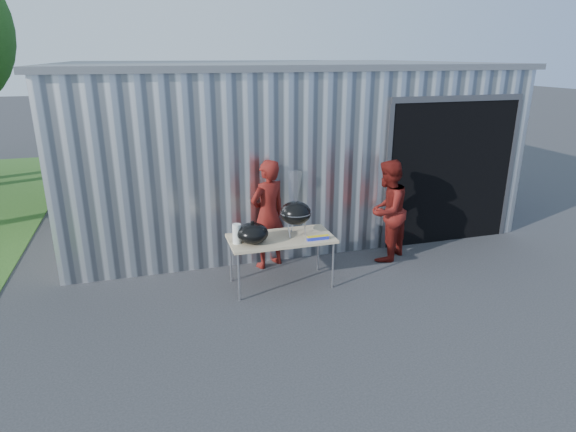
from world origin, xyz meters
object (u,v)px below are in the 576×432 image
object	(u,v)px
folding_table	(281,240)
kettle_grill	(296,208)
person_cook	(268,214)
person_bystander	(387,211)

from	to	relation	value
folding_table	kettle_grill	distance (m)	0.51
person_cook	person_bystander	bearing A→B (deg)	148.19
kettle_grill	person_bystander	bearing A→B (deg)	14.07
kettle_grill	person_cook	size ratio (longest dim) A/B	0.54
folding_table	kettle_grill	xyz separation A→B (m)	(0.22, 0.02, 0.46)
folding_table	person_cook	bearing A→B (deg)	90.53
kettle_grill	person_cook	world-z (taller)	person_cook
kettle_grill	person_cook	bearing A→B (deg)	108.27
folding_table	person_cook	distance (m)	0.74
person_cook	person_bystander	world-z (taller)	person_cook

